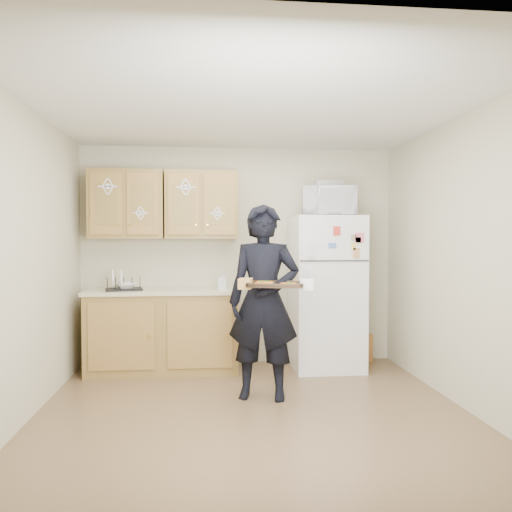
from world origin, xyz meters
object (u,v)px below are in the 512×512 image
Objects in this scene: refrigerator at (326,292)px; microwave at (329,201)px; person at (264,302)px; baking_tray at (276,285)px; dish_rack at (124,283)px.

microwave reaches higher than refrigerator.
person is (-0.82, -0.98, 0.03)m from refrigerator.
baking_tray is 1.24× the size of dish_rack.
microwave is at bearing -1.02° from dish_rack.
person is 1.70m from dish_rack.
dish_rack is (-2.22, 0.04, -0.88)m from microwave.
refrigerator is 2.22m from dish_rack.
baking_tray is 0.81× the size of microwave.
refrigerator is 0.97× the size of person.
microwave is at bearing -77.11° from refrigerator.
refrigerator is 2.94× the size of microwave.
baking_tray reaches higher than dish_rack.
baking_tray is at bearing -112.87° from microwave.
person is 3.78× the size of baking_tray.
microwave is (0.01, -0.05, 1.01)m from refrigerator.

